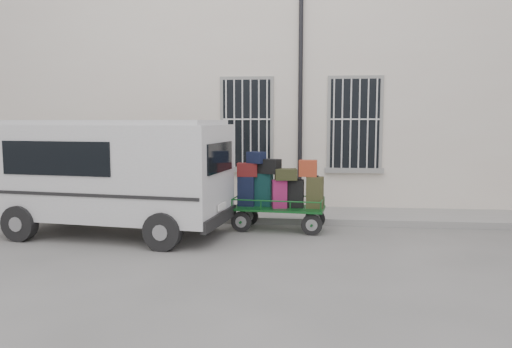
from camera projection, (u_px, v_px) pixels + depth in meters
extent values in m
plane|color=#62615D|center=(248.00, 238.00, 9.89)|extent=(80.00, 80.00, 0.00)
cube|color=beige|center=(270.00, 98.00, 15.01)|extent=(24.00, 5.00, 6.00)
cylinder|color=black|center=(300.00, 101.00, 12.38)|extent=(0.11, 0.11, 5.60)
cube|color=black|center=(247.00, 124.00, 12.64)|extent=(1.20, 0.08, 2.20)
cube|color=gray|center=(247.00, 169.00, 12.75)|extent=(1.45, 0.22, 0.12)
cube|color=black|center=(355.00, 124.00, 12.36)|extent=(1.20, 0.08, 2.20)
cube|color=gray|center=(354.00, 170.00, 12.46)|extent=(1.45, 0.22, 0.12)
cube|color=gray|center=(259.00, 214.00, 12.06)|extent=(24.00, 1.70, 0.15)
cylinder|color=black|center=(241.00, 222.00, 10.45)|extent=(0.44, 0.10, 0.44)
cylinder|color=gray|center=(241.00, 222.00, 10.45)|extent=(0.25, 0.10, 0.24)
cylinder|color=black|center=(248.00, 216.00, 11.09)|extent=(0.44, 0.10, 0.44)
cylinder|color=gray|center=(248.00, 216.00, 11.09)|extent=(0.25, 0.10, 0.24)
cylinder|color=black|center=(312.00, 225.00, 10.14)|extent=(0.44, 0.10, 0.44)
cylinder|color=gray|center=(312.00, 225.00, 10.14)|extent=(0.25, 0.10, 0.24)
cylinder|color=black|center=(315.00, 219.00, 10.78)|extent=(0.44, 0.10, 0.44)
cylinder|color=gray|center=(315.00, 219.00, 10.78)|extent=(0.25, 0.10, 0.24)
cube|color=#12511E|center=(279.00, 208.00, 10.59)|extent=(2.00, 1.08, 0.04)
cylinder|color=#12511E|center=(225.00, 200.00, 10.82)|extent=(0.25, 0.06, 0.49)
cube|color=black|center=(247.00, 191.00, 10.72)|extent=(0.38, 0.29, 0.64)
cube|color=black|center=(247.00, 176.00, 10.69)|extent=(0.16, 0.14, 0.03)
cube|color=#0D3131|center=(263.00, 190.00, 10.70)|extent=(0.42, 0.30, 0.71)
cube|color=black|center=(263.00, 173.00, 10.66)|extent=(0.16, 0.13, 0.03)
cube|color=#8F1A5A|center=(280.00, 194.00, 10.46)|extent=(0.33, 0.25, 0.59)
cube|color=black|center=(280.00, 179.00, 10.43)|extent=(0.13, 0.11, 0.03)
cube|color=black|center=(295.00, 194.00, 10.52)|extent=(0.39, 0.23, 0.59)
cube|color=black|center=(295.00, 179.00, 10.48)|extent=(0.16, 0.12, 0.03)
cube|color=#31341A|center=(315.00, 193.00, 10.40)|extent=(0.37, 0.26, 0.67)
cube|color=black|center=(315.00, 176.00, 10.37)|extent=(0.15, 0.11, 0.03)
cube|color=#5C1C12|center=(248.00, 170.00, 10.66)|extent=(0.43, 0.24, 0.29)
cube|color=black|center=(269.00, 166.00, 10.57)|extent=(0.53, 0.43, 0.31)
cube|color=#292914|center=(286.00, 174.00, 10.43)|extent=(0.49, 0.37, 0.23)
cube|color=maroon|center=(308.00, 168.00, 10.40)|extent=(0.38, 0.26, 0.34)
cube|color=black|center=(256.00, 157.00, 10.60)|extent=(0.43, 0.39, 0.24)
cube|color=silver|center=(113.00, 171.00, 10.11)|extent=(4.77, 2.56, 1.86)
cube|color=silver|center=(112.00, 123.00, 10.01)|extent=(4.54, 2.38, 0.10)
cube|color=black|center=(17.00, 151.00, 10.61)|extent=(0.42, 1.71, 0.78)
cube|color=black|center=(55.00, 158.00, 9.27)|extent=(2.25, 0.35, 0.64)
cube|color=black|center=(220.00, 157.00, 9.53)|extent=(0.24, 1.44, 0.57)
cube|color=black|center=(220.00, 218.00, 9.66)|extent=(0.36, 1.91, 0.23)
cube|color=white|center=(222.00, 206.00, 9.63)|extent=(0.09, 0.43, 0.12)
cylinder|color=black|center=(20.00, 223.00, 9.66)|extent=(0.73, 0.32, 0.70)
cylinder|color=black|center=(77.00, 207.00, 11.49)|extent=(0.73, 0.32, 0.70)
cylinder|color=black|center=(163.00, 231.00, 8.94)|extent=(0.73, 0.32, 0.70)
cylinder|color=black|center=(199.00, 213.00, 10.77)|extent=(0.73, 0.32, 0.70)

